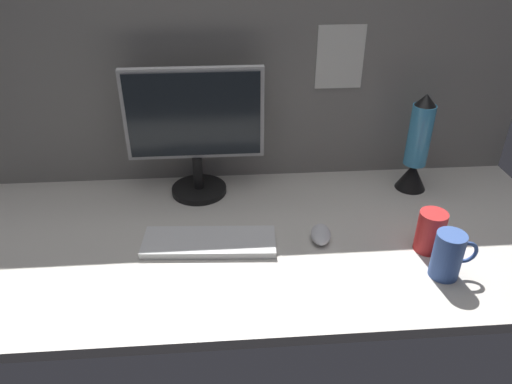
# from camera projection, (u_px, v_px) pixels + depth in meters

# --- Properties ---
(ground_plane) EXTENTS (1.80, 0.80, 0.03)m
(ground_plane) POSITION_uv_depth(u_px,v_px,m) (262.00, 236.00, 1.42)
(ground_plane) COLOR beige
(cubicle_wall_back) EXTENTS (1.80, 0.06, 0.65)m
(cubicle_wall_back) POSITION_uv_depth(u_px,v_px,m) (253.00, 83.00, 1.56)
(cubicle_wall_back) COLOR gray
(cubicle_wall_back) RESTS_ON ground_plane
(monitor) EXTENTS (0.43, 0.18, 0.42)m
(monitor) POSITION_uv_depth(u_px,v_px,m) (195.00, 127.00, 1.49)
(monitor) COLOR black
(monitor) RESTS_ON ground_plane
(keyboard) EXTENTS (0.38, 0.15, 0.02)m
(keyboard) POSITION_uv_depth(u_px,v_px,m) (209.00, 242.00, 1.35)
(keyboard) COLOR silver
(keyboard) RESTS_ON ground_plane
(mouse) EXTENTS (0.07, 0.10, 0.03)m
(mouse) POSITION_uv_depth(u_px,v_px,m) (321.00, 234.00, 1.37)
(mouse) COLOR silver
(mouse) RESTS_ON ground_plane
(mug_ceramic_blue) EXTENTS (0.12, 0.07, 0.13)m
(mug_ceramic_blue) POSITION_uv_depth(u_px,v_px,m) (448.00, 255.00, 1.22)
(mug_ceramic_blue) COLOR #38569E
(mug_ceramic_blue) RESTS_ON ground_plane
(mug_red_plastic) EXTENTS (0.08, 0.08, 0.12)m
(mug_red_plastic) POSITION_uv_depth(u_px,v_px,m) (430.00, 231.00, 1.31)
(mug_red_plastic) COLOR red
(mug_red_plastic) RESTS_ON ground_plane
(lava_lamp) EXTENTS (0.10, 0.10, 0.33)m
(lava_lamp) POSITION_uv_depth(u_px,v_px,m) (417.00, 151.00, 1.56)
(lava_lamp) COLOR black
(lava_lamp) RESTS_ON ground_plane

